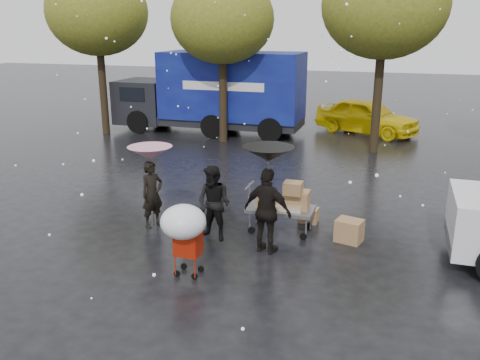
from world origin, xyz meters
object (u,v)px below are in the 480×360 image
(vendor_cart, at_px, (284,202))
(shopping_cart, at_px, (184,226))
(person_black, at_px, (267,211))
(yellow_taxi, at_px, (367,116))
(blue_truck, at_px, (214,93))
(person_pink, at_px, (152,194))

(vendor_cart, distance_m, shopping_cart, 3.04)
(person_black, xyz_separation_m, yellow_taxi, (1.05, 13.13, -0.14))
(person_black, height_order, blue_truck, blue_truck)
(person_black, bearing_deg, vendor_cart, -80.35)
(person_black, height_order, yellow_taxi, person_black)
(person_black, bearing_deg, shopping_cart, 68.06)
(vendor_cart, height_order, shopping_cart, shopping_cart)
(shopping_cart, relative_size, yellow_taxi, 0.32)
(person_black, relative_size, yellow_taxi, 0.40)
(person_black, xyz_separation_m, vendor_cart, (0.10, 1.16, -0.19))
(blue_truck, bearing_deg, yellow_taxi, 15.05)
(person_pink, distance_m, person_black, 3.00)
(shopping_cart, relative_size, blue_truck, 0.18)
(person_black, distance_m, shopping_cart, 1.97)
(vendor_cart, bearing_deg, person_pink, -169.40)
(person_black, distance_m, blue_truck, 12.63)
(person_pink, relative_size, person_black, 0.87)
(blue_truck, distance_m, yellow_taxi, 6.74)
(person_pink, bearing_deg, yellow_taxi, 10.60)
(vendor_cart, xyz_separation_m, shopping_cart, (-1.26, -2.74, 0.34))
(person_pink, bearing_deg, shopping_cart, -112.68)
(blue_truck, bearing_deg, vendor_cart, -61.84)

